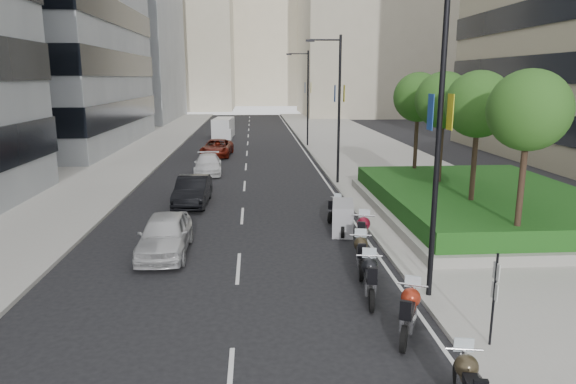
{
  "coord_description": "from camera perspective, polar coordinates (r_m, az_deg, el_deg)",
  "views": [
    {
      "loc": [
        -0.9,
        -13.08,
        6.54
      ],
      "look_at": [
        0.46,
        7.17,
        2.0
      ],
      "focal_mm": 32.0,
      "sensor_mm": 36.0,
      "label": 1
    }
  ],
  "objects": [
    {
      "name": "lamp_post_1",
      "position": [
        31.53,
        5.43,
        9.87
      ],
      "size": [
        2.34,
        0.45,
        9.0
      ],
      "color": "black",
      "rests_on": "ground"
    },
    {
      "name": "car_b",
      "position": [
        27.31,
        -10.54,
        0.14
      ],
      "size": [
        1.71,
        4.56,
        1.49
      ],
      "primitive_type": "imported",
      "rotation": [
        0.0,
        0.0,
        -0.03
      ],
      "color": "black",
      "rests_on": "ground"
    },
    {
      "name": "tree_3",
      "position": [
        30.59,
        14.27,
        10.14
      ],
      "size": [
        2.8,
        2.8,
        6.3
      ],
      "color": "#332319",
      "rests_on": "planter"
    },
    {
      "name": "tree_1",
      "position": [
        23.11,
        20.41,
        9.06
      ],
      "size": [
        2.8,
        2.8,
        6.3
      ],
      "color": "#332319",
      "rests_on": "planter"
    },
    {
      "name": "sidewalk_left",
      "position": [
        44.96,
        -18.15,
        3.71
      ],
      "size": [
        8.0,
        100.0,
        0.15
      ],
      "primitive_type": "cube",
      "color": "#9E9B93",
      "rests_on": "ground"
    },
    {
      "name": "motorcycle_4",
      "position": [
        20.14,
        8.31,
        -4.51
      ],
      "size": [
        0.99,
        2.4,
        1.23
      ],
      "rotation": [
        0.0,
        0.0,
        1.28
      ],
      "color": "black",
      "rests_on": "ground"
    },
    {
      "name": "lane_edge",
      "position": [
        43.82,
        2.21,
        4.02
      ],
      "size": [
        0.12,
        100.0,
        0.01
      ],
      "primitive_type": "cube",
      "color": "silver",
      "rests_on": "ground"
    },
    {
      "name": "building_cream_centre",
      "position": [
        133.7,
        -2.74,
        17.94
      ],
      "size": [
        30.0,
        24.0,
        38.0
      ],
      "primitive_type": "cube",
      "color": "#B7AD93",
      "rests_on": "ground"
    },
    {
      "name": "car_d",
      "position": [
        44.03,
        -7.9,
        4.88
      ],
      "size": [
        2.73,
        5.27,
        1.42
      ],
      "primitive_type": "imported",
      "rotation": [
        0.0,
        0.0,
        -0.07
      ],
      "color": "#5B140A",
      "rests_on": "ground"
    },
    {
      "name": "tree_2",
      "position": [
        26.81,
        16.92,
        9.69
      ],
      "size": [
        2.8,
        2.8,
        6.3
      ],
      "color": "#332319",
      "rests_on": "planter"
    },
    {
      "name": "lamp_post_2",
      "position": [
        49.37,
        2.04,
        10.88
      ],
      "size": [
        2.34,
        0.45,
        9.0
      ],
      "color": "black",
      "rests_on": "ground"
    },
    {
      "name": "parking_sign",
      "position": [
        13.46,
        21.93,
        -10.54
      ],
      "size": [
        0.06,
        0.32,
        2.5
      ],
      "color": "black",
      "rests_on": "ground"
    },
    {
      "name": "ground",
      "position": [
        14.66,
        0.08,
        -13.89
      ],
      "size": [
        160.0,
        160.0,
        0.0
      ],
      "primitive_type": "plane",
      "color": "black",
      "rests_on": "ground"
    },
    {
      "name": "sidewalk_right",
      "position": [
        44.68,
        9.01,
        4.13
      ],
      "size": [
        10.0,
        100.0,
        0.15
      ],
      "primitive_type": "cube",
      "color": "#9E9B93",
      "rests_on": "ground"
    },
    {
      "name": "motorcycle_6",
      "position": [
        24.2,
        5.22,
        -1.84
      ],
      "size": [
        0.97,
        1.83,
        0.98
      ],
      "rotation": [
        0.0,
        0.0,
        1.14
      ],
      "color": "black",
      "rests_on": "ground"
    },
    {
      "name": "planter",
      "position": [
        26.27,
        20.8,
        -1.86
      ],
      "size": [
        10.0,
        14.0,
        0.4
      ],
      "primitive_type": "cube",
      "color": "gray",
      "rests_on": "sidewalk_right"
    },
    {
      "name": "motorcycle_3",
      "position": [
        17.92,
        8.08,
        -6.84
      ],
      "size": [
        0.76,
        2.29,
        1.15
      ],
      "rotation": [
        0.0,
        0.0,
        1.4
      ],
      "color": "black",
      "rests_on": "ground"
    },
    {
      "name": "delivery_van",
      "position": [
        57.69,
        -7.2,
        6.99
      ],
      "size": [
        2.33,
        5.23,
        2.14
      ],
      "rotation": [
        0.0,
        0.0,
        -0.08
      ],
      "color": "silver",
      "rests_on": "ground"
    },
    {
      "name": "building_cream_right",
      "position": [
        96.54,
        10.48,
        19.22
      ],
      "size": [
        28.0,
        24.0,
        36.0
      ],
      "primitive_type": "cube",
      "color": "#B7AD93",
      "rests_on": "ground"
    },
    {
      "name": "motorcycle_1",
      "position": [
        13.92,
        13.3,
        -12.84
      ],
      "size": [
        1.16,
        2.24,
        1.19
      ],
      "rotation": [
        0.0,
        0.0,
        1.15
      ],
      "color": "black",
      "rests_on": "ground"
    },
    {
      "name": "lane_centre",
      "position": [
        43.58,
        -4.62,
        3.94
      ],
      "size": [
        0.12,
        100.0,
        0.01
      ],
      "primitive_type": "cube",
      "color": "silver",
      "rests_on": "ground"
    },
    {
      "name": "tree_0",
      "position": [
        19.53,
        25.19,
        8.15
      ],
      "size": [
        2.8,
        2.8,
        6.3
      ],
      "color": "#332319",
      "rests_on": "planter"
    },
    {
      "name": "lamp_post_0",
      "position": [
        15.03,
        15.88,
        6.5
      ],
      "size": [
        2.34,
        0.45,
        9.0
      ],
      "color": "black",
      "rests_on": "ground"
    },
    {
      "name": "hedge",
      "position": [
        26.13,
        20.9,
        -0.59
      ],
      "size": [
        9.4,
        13.4,
        0.8
      ],
      "primitive_type": "cube",
      "color": "#164914",
      "rests_on": "planter"
    },
    {
      "name": "car_a",
      "position": [
        19.93,
        -13.51,
        -4.6
      ],
      "size": [
        1.86,
        4.5,
        1.52
      ],
      "primitive_type": "imported",
      "rotation": [
        0.0,
        0.0,
        0.01
      ],
      "color": "#BABBBD",
      "rests_on": "ground"
    },
    {
      "name": "car_c",
      "position": [
        36.05,
        -8.89,
        3.06
      ],
      "size": [
        2.12,
        4.64,
        1.32
      ],
      "primitive_type": "imported",
      "rotation": [
        0.0,
        0.0,
        0.06
      ],
      "color": "silver",
      "rests_on": "ground"
    },
    {
      "name": "motorcycle_5",
      "position": [
        22.17,
        6.1,
        -2.87
      ],
      "size": [
        1.21,
        2.27,
        1.31
      ],
      "rotation": [
        0.0,
        0.0,
        1.41
      ],
      "color": "black",
      "rests_on": "ground"
    },
    {
      "name": "building_cream_left",
      "position": [
        114.85,
        -13.02,
        17.52
      ],
      "size": [
        26.0,
        24.0,
        34.0
      ],
      "primitive_type": "cube",
      "color": "#B7AD93",
      "rests_on": "ground"
    },
    {
      "name": "building_grey_far",
      "position": [
        86.65,
        -20.28,
        17.46
      ],
      "size": [
        22.0,
        26.0,
        30.0
      ],
      "primitive_type": "cube",
      "color": "gray",
      "rests_on": "ground"
    },
    {
      "name": "motorcycle_2",
      "position": [
        15.82,
        9.09,
        -9.47
      ],
      "size": [
        0.8,
        2.38,
        1.19
      ],
      "rotation": [
        0.0,
        0.0,
        1.41
      ],
      "color": "black",
      "rests_on": "ground"
    }
  ]
}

